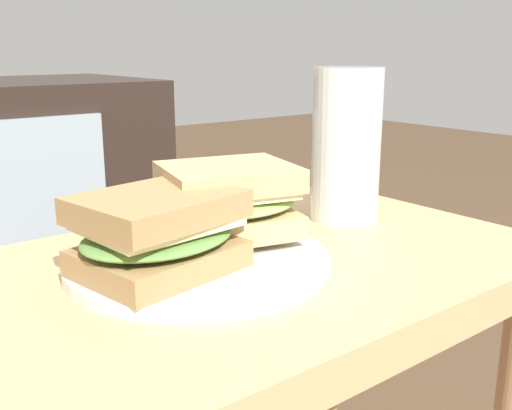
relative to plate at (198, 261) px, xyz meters
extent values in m
cube|color=tan|center=(0.05, -0.01, -0.02)|extent=(0.56, 0.36, 0.04)
cylinder|color=tan|center=(0.30, 0.13, -0.25)|extent=(0.04, 0.04, 0.43)
cube|color=#8C9EA8|center=(0.05, 0.71, -0.16)|extent=(0.37, 0.01, 0.44)
cylinder|color=silver|center=(0.00, 0.00, 0.00)|extent=(0.24, 0.24, 0.01)
cube|color=#9E7A4C|center=(-0.05, -0.02, 0.02)|extent=(0.14, 0.12, 0.02)
ellipsoid|color=#608C42|center=(-0.05, -0.02, 0.03)|extent=(0.15, 0.13, 0.02)
cube|color=beige|center=(-0.05, -0.02, 0.05)|extent=(0.12, 0.10, 0.01)
cube|color=#9E7A4C|center=(-0.05, -0.02, 0.06)|extent=(0.14, 0.12, 0.02)
cube|color=tan|center=(0.05, 0.02, 0.02)|extent=(0.14, 0.13, 0.02)
ellipsoid|color=#8CB260|center=(0.05, 0.02, 0.04)|extent=(0.15, 0.14, 0.02)
cube|color=beige|center=(0.05, 0.02, 0.05)|extent=(0.13, 0.12, 0.01)
cube|color=tan|center=(0.05, 0.02, 0.07)|extent=(0.14, 0.13, 0.02)
cylinder|color=silver|center=(0.22, 0.03, 0.08)|extent=(0.08, 0.08, 0.17)
cylinder|color=orange|center=(0.22, 0.03, 0.07)|extent=(0.07, 0.07, 0.14)
cylinder|color=white|center=(0.22, 0.03, 0.15)|extent=(0.07, 0.07, 0.01)
cube|color=tan|center=(0.39, 0.42, -0.32)|extent=(0.21, 0.13, 0.29)
cube|color=#987950|center=(0.39, 0.42, -0.16)|extent=(0.19, 0.12, 0.03)
camera|label=1|loc=(-0.27, -0.43, 0.19)|focal=42.23mm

